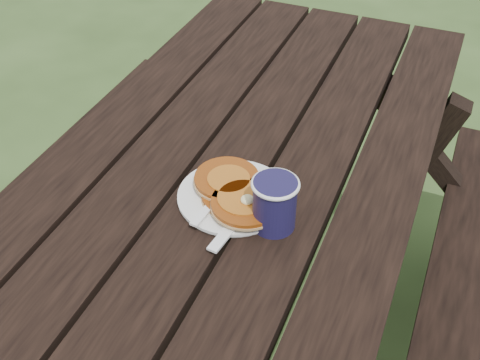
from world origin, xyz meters
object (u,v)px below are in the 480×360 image
at_px(plate, 234,197).
at_px(coffee_cup, 275,201).
at_px(picnic_table, 214,321).
at_px(pancake_stack, 237,193).

xyz_separation_m(plate, coffee_cup, (0.09, -0.04, 0.05)).
relative_size(picnic_table, coffee_cup, 17.76).
relative_size(plate, coffee_cup, 2.06).
distance_m(picnic_table, plate, 0.39).
xyz_separation_m(pancake_stack, coffee_cup, (0.08, -0.03, 0.03)).
bearing_deg(picnic_table, coffee_cup, -8.36).
xyz_separation_m(picnic_table, pancake_stack, (0.05, 0.01, 0.41)).
height_order(picnic_table, pancake_stack, pancake_stack).
distance_m(picnic_table, pancake_stack, 0.41).
bearing_deg(coffee_cup, plate, 158.51).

